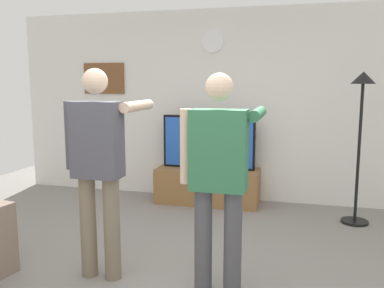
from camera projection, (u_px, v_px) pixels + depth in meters
back_wall at (227, 106)px, 5.88m from camera, size 6.40×0.10×2.70m
tv_stand at (208, 186)px, 5.76m from camera, size 1.42×0.56×0.49m
television at (209, 142)px, 5.72m from camera, size 1.30×0.07×0.74m
wall_clock at (213, 41)px, 5.74m from camera, size 0.31×0.03×0.31m
framed_picture at (104, 78)px, 6.24m from camera, size 0.66×0.04×0.46m
floor_lamp at (361, 116)px, 4.78m from camera, size 0.32×0.32×1.81m
person_standing_nearer_lamp at (99, 162)px, 3.46m from camera, size 0.59×0.78×1.80m
person_standing_nearer_couch at (219, 173)px, 3.15m from camera, size 0.61×0.78×1.76m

